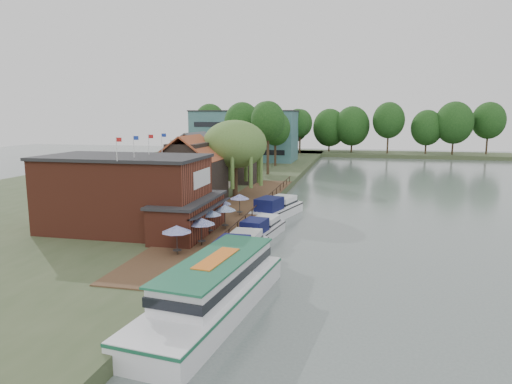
# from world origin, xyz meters

# --- Properties ---
(ground) EXTENTS (260.00, 260.00, 0.00)m
(ground) POSITION_xyz_m (0.00, 0.00, 0.00)
(ground) COLOR #53605E
(ground) RESTS_ON ground
(land_bank) EXTENTS (50.00, 140.00, 1.00)m
(land_bank) POSITION_xyz_m (-30.00, 35.00, 0.50)
(land_bank) COLOR #384728
(land_bank) RESTS_ON ground
(quay_deck) EXTENTS (6.00, 50.00, 0.10)m
(quay_deck) POSITION_xyz_m (-8.00, 10.00, 1.05)
(quay_deck) COLOR #47301E
(quay_deck) RESTS_ON land_bank
(quay_rail) EXTENTS (0.20, 49.00, 1.00)m
(quay_rail) POSITION_xyz_m (-5.30, 10.50, 1.50)
(quay_rail) COLOR black
(quay_rail) RESTS_ON land_bank
(pub) EXTENTS (20.00, 11.00, 7.30)m
(pub) POSITION_xyz_m (-14.00, -1.00, 4.65)
(pub) COLOR maroon
(pub) RESTS_ON land_bank
(hotel_block) EXTENTS (25.40, 12.40, 12.30)m
(hotel_block) POSITION_xyz_m (-22.00, 70.00, 7.15)
(hotel_block) COLOR #38666B
(hotel_block) RESTS_ON land_bank
(cottage_a) EXTENTS (8.60, 7.60, 8.50)m
(cottage_a) POSITION_xyz_m (-15.00, 14.00, 5.25)
(cottage_a) COLOR black
(cottage_a) RESTS_ON land_bank
(cottage_b) EXTENTS (9.60, 8.60, 8.50)m
(cottage_b) POSITION_xyz_m (-18.00, 24.00, 5.25)
(cottage_b) COLOR beige
(cottage_b) RESTS_ON land_bank
(cottage_c) EXTENTS (7.60, 7.60, 8.50)m
(cottage_c) POSITION_xyz_m (-14.00, 33.00, 5.25)
(cottage_c) COLOR black
(cottage_c) RESTS_ON land_bank
(willow) EXTENTS (8.60, 8.60, 10.43)m
(willow) POSITION_xyz_m (-10.50, 19.00, 6.21)
(willow) COLOR #476B2D
(willow) RESTS_ON land_bank
(umbrella_0) EXTENTS (2.41, 2.41, 2.38)m
(umbrella_0) POSITION_xyz_m (-7.96, -7.59, 2.29)
(umbrella_0) COLOR navy
(umbrella_0) RESTS_ON quay_deck
(umbrella_1) EXTENTS (2.40, 2.40, 2.38)m
(umbrella_1) POSITION_xyz_m (-6.96, -4.65, 2.29)
(umbrella_1) COLOR navy
(umbrella_1) RESTS_ON quay_deck
(umbrella_2) EXTENTS (2.31, 2.31, 2.38)m
(umbrella_2) POSITION_xyz_m (-7.47, -1.03, 2.29)
(umbrella_2) COLOR #1C499B
(umbrella_2) RESTS_ON quay_deck
(umbrella_3) EXTENTS (2.21, 2.21, 2.38)m
(umbrella_3) POSITION_xyz_m (-6.64, 1.26, 2.29)
(umbrella_3) COLOR navy
(umbrella_3) RESTS_ON quay_deck
(umbrella_4) EXTENTS (2.44, 2.44, 2.38)m
(umbrella_4) POSITION_xyz_m (-8.05, 4.14, 2.29)
(umbrella_4) COLOR navy
(umbrella_4) RESTS_ON quay_deck
(umbrella_5) EXTENTS (2.19, 2.19, 2.38)m
(umbrella_5) POSITION_xyz_m (-6.84, 7.56, 2.29)
(umbrella_5) COLOR navy
(umbrella_5) RESTS_ON quay_deck
(cruiser_0) EXTENTS (3.65, 10.33, 2.49)m
(cruiser_0) POSITION_xyz_m (-3.57, -4.98, 1.25)
(cruiser_0) COLOR silver
(cruiser_0) RESTS_ON ground
(cruiser_1) EXTENTS (4.27, 9.56, 2.21)m
(cruiser_1) POSITION_xyz_m (-3.40, 2.74, 1.11)
(cruiser_1) COLOR silver
(cruiser_1) RESTS_ON ground
(cruiser_2) EXTENTS (6.06, 11.20, 2.62)m
(cruiser_2) POSITION_xyz_m (-3.60, 12.50, 1.31)
(cruiser_2) COLOR white
(cruiser_2) RESTS_ON ground
(tour_boat) EXTENTS (6.17, 15.86, 3.38)m
(tour_boat) POSITION_xyz_m (-2.60, -15.15, 1.69)
(tour_boat) COLOR silver
(tour_boat) RESTS_ON ground
(swan) EXTENTS (0.44, 0.44, 0.44)m
(swan) POSITION_xyz_m (-4.12, -13.70, 0.22)
(swan) COLOR white
(swan) RESTS_ON ground
(bank_tree_0) EXTENTS (6.39, 6.39, 13.69)m
(bank_tree_0) POSITION_xyz_m (-10.96, 43.94, 7.84)
(bank_tree_0) COLOR #143811
(bank_tree_0) RESTS_ON land_bank
(bank_tree_1) EXTENTS (7.24, 7.24, 13.65)m
(bank_tree_1) POSITION_xyz_m (-17.17, 48.82, 7.83)
(bank_tree_1) COLOR #143811
(bank_tree_1) RESTS_ON land_bank
(bank_tree_2) EXTENTS (6.61, 6.61, 12.03)m
(bank_tree_2) POSITION_xyz_m (-12.30, 59.04, 7.02)
(bank_tree_2) COLOR #143811
(bank_tree_2) RESTS_ON land_bank
(bank_tree_3) EXTENTS (6.13, 6.13, 12.74)m
(bank_tree_3) POSITION_xyz_m (-10.05, 78.29, 7.37)
(bank_tree_3) COLOR #143811
(bank_tree_3) RESTS_ON land_bank
(bank_tree_4) EXTENTS (7.26, 7.26, 11.95)m
(bank_tree_4) POSITION_xyz_m (-13.86, 87.09, 6.97)
(bank_tree_4) COLOR #143811
(bank_tree_4) RESTS_ON land_bank
(bank_tree_5) EXTENTS (7.10, 7.10, 12.88)m
(bank_tree_5) POSITION_xyz_m (-11.35, 94.00, 7.44)
(bank_tree_5) COLOR #143811
(bank_tree_5) RESTS_ON land_bank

